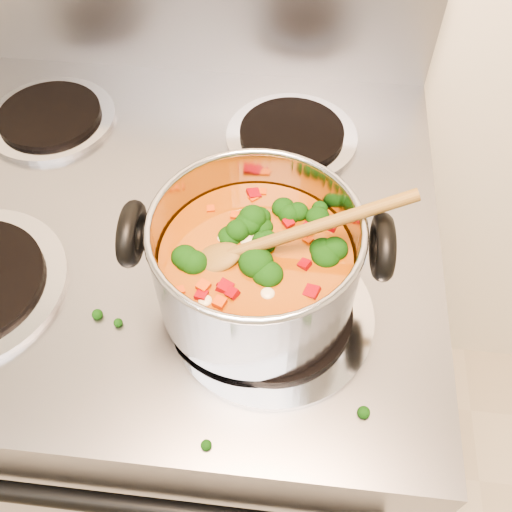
{
  "coord_description": "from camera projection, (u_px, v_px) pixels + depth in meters",
  "views": [
    {
      "loc": [
        0.23,
        0.66,
        1.5
      ],
      "look_at": [
        0.19,
        1.02,
        1.01
      ],
      "focal_mm": 40.0,
      "sensor_mm": 36.0,
      "label": 1
    }
  ],
  "objects": [
    {
      "name": "wooden_spoon",
      "position": [
        264.0,
        243.0,
        0.6
      ],
      "size": [
        0.24,
        0.08,
        0.1
      ],
      "rotation": [
        0.0,
        0.0,
        0.24
      ],
      "color": "brown",
      "rests_on": "stockpot"
    },
    {
      "name": "cooktop_crumbs",
      "position": [
        272.0,
        408.0,
        0.6
      ],
      "size": [
        0.37,
        0.19,
        0.01
      ],
      "color": "black",
      "rests_on": "electric_range"
    },
    {
      "name": "stockpot",
      "position": [
        256.0,
        263.0,
        0.63
      ],
      "size": [
        0.29,
        0.23,
        0.14
      ],
      "rotation": [
        0.0,
        0.0,
        0.04
      ],
      "color": "#A5A6AD",
      "rests_on": "electric_range"
    },
    {
      "name": "electric_range",
      "position": [
        182.0,
        355.0,
        1.15
      ],
      "size": [
        0.79,
        0.71,
        1.08
      ],
      "color": "gray",
      "rests_on": "ground"
    }
  ]
}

